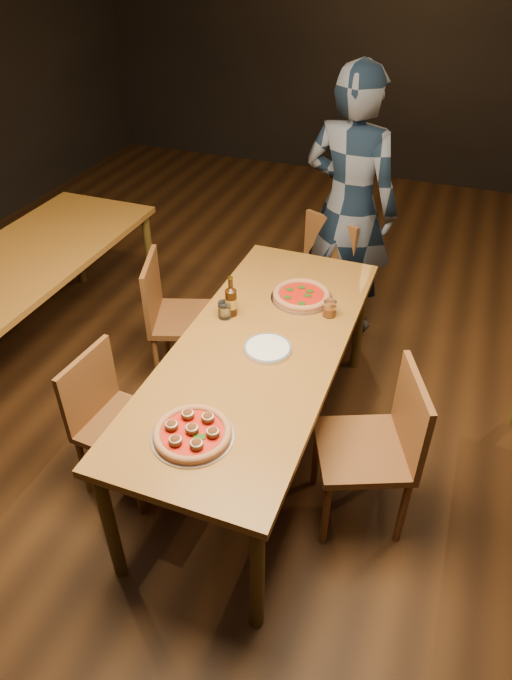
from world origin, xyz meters
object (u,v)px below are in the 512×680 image
(table_left, at_px, (23,270))
(water_glass, at_px, (225,310))
(diner, at_px, (349,208))
(table_main, at_px, (259,357))
(beer_bottle, at_px, (231,302))
(chair_main_sw, at_px, (186,318))
(chair_main_nw, at_px, (124,425))
(chair_main_e, at_px, (363,449))
(plate_stack, at_px, (268,349))
(pizza_meatball, at_px, (192,433))
(chair_end, at_px, (310,283))
(amber_glass, at_px, (330,308))
(pizza_margherita, at_px, (302,295))

(table_left, xyz_separation_m, water_glass, (1.44, -0.13, 0.12))
(table_left, height_order, diner, diner)
(table_main, relative_size, beer_bottle, 8.88)
(chair_main_sw, bearing_deg, beer_bottle, -141.67)
(chair_main_nw, bearing_deg, chair_main_e, -74.74)
(plate_stack, height_order, beer_bottle, beer_bottle)
(chair_main_nw, bearing_deg, pizza_meatball, -109.75)
(chair_main_e, relative_size, plate_stack, 3.94)
(chair_end, relative_size, amber_glass, 10.14)
(chair_main_sw, bearing_deg, plate_stack, -144.09)
(plate_stack, relative_size, beer_bottle, 1.03)
(chair_main_nw, distance_m, chair_main_e, 1.18)
(pizza_meatball, relative_size, diner, 0.19)
(pizza_margherita, relative_size, amber_glass, 3.87)
(pizza_meatball, height_order, amber_glass, amber_glass)
(chair_main_e, distance_m, amber_glass, 0.77)
(chair_main_sw, height_order, pizza_meatball, chair_main_sw)
(amber_glass, bearing_deg, chair_main_e, -60.13)
(plate_stack, bearing_deg, water_glass, 148.00)
(table_left, distance_m, beer_bottle, 1.47)
(table_left, bearing_deg, chair_main_e, -12.66)
(table_main, relative_size, chair_main_nw, 2.42)
(table_main, bearing_deg, chair_main_e, -19.88)
(table_main, distance_m, beer_bottle, 0.35)
(chair_end, bearing_deg, plate_stack, -61.86)
(pizza_meatball, bearing_deg, plate_stack, 81.80)
(plate_stack, distance_m, diner, 1.45)
(chair_end, height_order, pizza_margherita, chair_end)
(amber_glass, relative_size, diner, 0.05)
(chair_main_e, xyz_separation_m, beer_bottle, (-0.83, 0.42, 0.38))
(table_main, height_order, chair_main_sw, chair_main_sw)
(table_left, relative_size, pizza_meatball, 5.83)
(table_main, bearing_deg, pizza_meatball, -93.66)
(plate_stack, relative_size, amber_glass, 2.62)
(chair_end, distance_m, plate_stack, 1.22)
(pizza_margherita, bearing_deg, amber_glass, -29.56)
(plate_stack, bearing_deg, pizza_margherita, 87.99)
(table_left, distance_m, pizza_margherita, 1.78)
(chair_main_nw, relative_size, water_glass, 9.19)
(pizza_margherita, relative_size, plate_stack, 1.48)
(table_left, relative_size, amber_glass, 22.62)
(plate_stack, xyz_separation_m, beer_bottle, (-0.29, 0.23, 0.07))
(chair_end, distance_m, pizza_margherita, 0.75)
(amber_glass, bearing_deg, beer_bottle, -160.28)
(plate_stack, bearing_deg, diner, 87.77)
(table_left, relative_size, chair_main_e, 2.19)
(chair_main_nw, xyz_separation_m, water_glass, (0.30, 0.61, 0.38))
(table_main, height_order, beer_bottle, beer_bottle)
(pizza_margherita, bearing_deg, beer_bottle, -137.17)
(chair_main_nw, distance_m, chair_end, 1.67)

